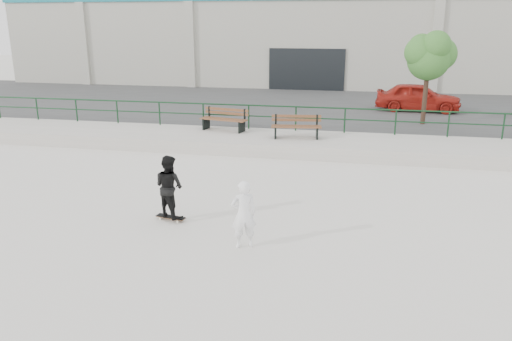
% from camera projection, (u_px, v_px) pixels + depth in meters
% --- Properties ---
extents(ground, '(120.00, 120.00, 0.00)m').
position_uv_depth(ground, '(187.00, 251.00, 10.97)').
color(ground, silver).
rests_on(ground, ground).
extents(ledge, '(30.00, 3.00, 0.50)m').
position_uv_depth(ledge, '(266.00, 142.00, 19.82)').
color(ledge, '#B0ACA1').
rests_on(ledge, ground).
extents(parking_strip, '(60.00, 14.00, 0.50)m').
position_uv_depth(parking_strip, '(294.00, 108.00, 27.80)').
color(parking_strip, '#3B3B3B').
rests_on(parking_strip, ground).
extents(railing, '(28.00, 0.06, 1.03)m').
position_uv_depth(railing, '(272.00, 112.00, 20.76)').
color(railing, '#153A1E').
rests_on(railing, ledge).
extents(commercial_building, '(44.20, 16.33, 8.00)m').
position_uv_depth(commercial_building, '(318.00, 26.00, 39.70)').
color(commercial_building, '#B0AD9D').
rests_on(commercial_building, ground).
extents(bench_left, '(2.07, 0.98, 0.92)m').
position_uv_depth(bench_left, '(224.00, 120.00, 20.71)').
color(bench_left, brown).
rests_on(bench_left, ledge).
extents(bench_right, '(1.99, 0.81, 0.89)m').
position_uv_depth(bench_right, '(296.00, 127.00, 19.37)').
color(bench_right, brown).
rests_on(bench_right, ledge).
extents(tree, '(2.26, 2.01, 4.02)m').
position_uv_depth(tree, '(430.00, 54.00, 21.31)').
color(tree, '#402D20').
rests_on(tree, parking_strip).
extents(red_car, '(4.28, 1.99, 1.42)m').
position_uv_depth(red_car, '(418.00, 97.00, 25.26)').
color(red_car, '#A41D14').
rests_on(red_car, parking_strip).
extents(skateboard, '(0.80, 0.35, 0.09)m').
position_uv_depth(skateboard, '(171.00, 217.00, 12.67)').
color(skateboard, black).
rests_on(skateboard, ground).
extents(standing_skater, '(0.96, 0.88, 1.60)m').
position_uv_depth(standing_skater, '(169.00, 186.00, 12.44)').
color(standing_skater, black).
rests_on(standing_skater, skateboard).
extents(seated_skater, '(0.67, 0.56, 1.55)m').
position_uv_depth(seated_skater, '(244.00, 214.00, 10.96)').
color(seated_skater, white).
rests_on(seated_skater, ground).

